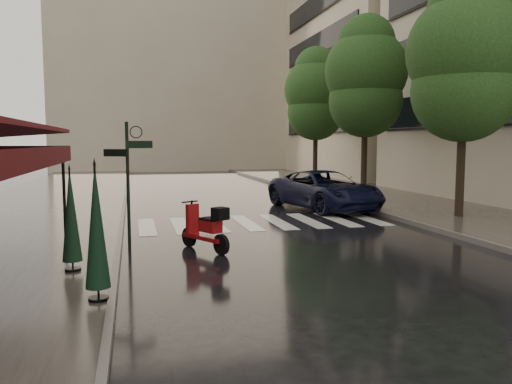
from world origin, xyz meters
name	(u,v)px	position (x,y,z in m)	size (l,w,h in m)	color
ground	(192,276)	(0.00, 0.00, 0.00)	(120.00, 120.00, 0.00)	black
sidewalk_near	(47,205)	(-4.50, 12.00, 0.06)	(6.00, 60.00, 0.12)	#38332D
sidewalk_far	(378,196)	(10.25, 12.00, 0.06)	(5.50, 60.00, 0.12)	#38332D
curb_near	(125,202)	(-1.45, 12.00, 0.07)	(0.12, 60.00, 0.16)	#595651
curb_far	(323,197)	(7.45, 12.00, 0.07)	(0.12, 60.00, 0.16)	#595651
crosswalk	(262,222)	(2.98, 6.00, 0.01)	(7.85, 3.20, 0.01)	silver
signpost	(128,174)	(-1.19, 3.00, 1.83)	(1.17, 0.29, 3.10)	black
haussmann_far	(368,54)	(16.50, 26.00, 9.25)	(8.00, 16.00, 18.50)	tan
backdrop_building	(175,62)	(3.00, 38.00, 10.00)	(22.00, 6.00, 20.00)	tan
tree_near	(465,59)	(9.60, 5.00, 5.32)	(3.80, 3.80, 7.99)	black
tree_mid	(366,77)	(9.50, 12.00, 5.59)	(3.80, 3.80, 8.34)	black
tree_far	(316,94)	(9.70, 19.00, 5.46)	(3.80, 3.80, 8.16)	black
scooter	(206,229)	(0.59, 2.16, 0.54)	(1.01, 1.58, 1.16)	black
parked_car	(324,190)	(6.18, 8.61, 0.75)	(2.49, 5.39, 1.50)	black
parasol_front	(96,227)	(-1.65, -1.52, 1.30)	(0.39, 0.39, 2.18)	black
parasol_back	(71,215)	(-2.25, 0.50, 1.20)	(0.37, 0.37, 2.02)	black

